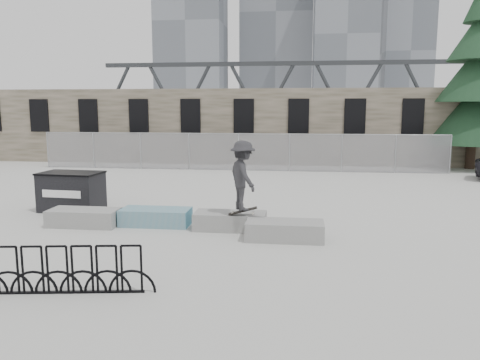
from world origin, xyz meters
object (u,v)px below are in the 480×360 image
(planter_offset, at_px, (285,230))
(dumpster, at_px, (72,191))
(planter_center_left, at_px, (156,216))
(planter_far_left, at_px, (84,217))
(bike_rack, at_px, (58,271))
(skateboarder, at_px, (243,176))
(spruce_tree, at_px, (476,82))
(planter_center_right, at_px, (230,220))

(planter_offset, height_order, dumpster, dumpster)
(planter_center_left, xyz_separation_m, planter_offset, (3.78, -1.07, 0.00))
(planter_far_left, height_order, planter_offset, same)
(planter_center_left, bearing_deg, bike_rack, -92.97)
(planter_far_left, xyz_separation_m, skateboarder, (4.66, -0.17, 1.31))
(bike_rack, bearing_deg, planter_far_left, 110.25)
(planter_far_left, xyz_separation_m, dumpster, (-1.29, 1.85, 0.39))
(planter_center_left, bearing_deg, skateboarder, -10.67)
(planter_offset, relative_size, spruce_tree, 0.17)
(planter_offset, height_order, skateboarder, skateboarder)
(planter_offset, bearing_deg, bike_rack, -134.74)
(planter_far_left, height_order, bike_rack, bike_rack)
(planter_center_right, bearing_deg, bike_rack, -116.72)
(planter_far_left, distance_m, skateboarder, 4.84)
(planter_center_left, xyz_separation_m, dumpster, (-3.33, 1.53, 0.39))
(planter_center_right, distance_m, spruce_tree, 19.15)
(skateboarder, bearing_deg, planter_center_right, 24.42)
(planter_center_right, distance_m, planter_offset, 1.78)
(planter_far_left, xyz_separation_m, spruce_tree, (15.71, 14.79, 4.50))
(planter_far_left, relative_size, spruce_tree, 0.17)
(dumpster, distance_m, bike_rack, 7.34)
(planter_far_left, height_order, dumpster, dumpster)
(planter_offset, bearing_deg, dumpster, 159.96)
(skateboarder, bearing_deg, planter_offset, -145.52)
(planter_offset, distance_m, spruce_tree, 18.96)
(planter_center_left, relative_size, bike_rack, 0.56)
(bike_rack, bearing_deg, spruce_tree, 54.63)
(planter_center_left, distance_m, dumpster, 3.69)
(planter_center_left, relative_size, dumpster, 0.97)
(planter_center_right, xyz_separation_m, planter_offset, (1.56, -0.86, 0.00))
(planter_center_left, height_order, planter_offset, same)
(dumpster, height_order, skateboarder, skateboarder)
(planter_far_left, distance_m, planter_center_right, 4.27)
(planter_center_left, bearing_deg, spruce_tree, 46.65)
(planter_center_left, bearing_deg, planter_center_right, -5.25)
(planter_offset, xyz_separation_m, skateboarder, (-1.16, 0.57, 1.31))
(bike_rack, xyz_separation_m, skateboarder, (2.88, 4.65, 1.14))
(planter_center_left, relative_size, skateboarder, 0.98)
(dumpster, relative_size, skateboarder, 1.01)
(planter_center_left, distance_m, spruce_tree, 20.40)
(planter_center_right, xyz_separation_m, skateboarder, (0.39, -0.29, 1.31))
(planter_center_left, height_order, dumpster, dumpster)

